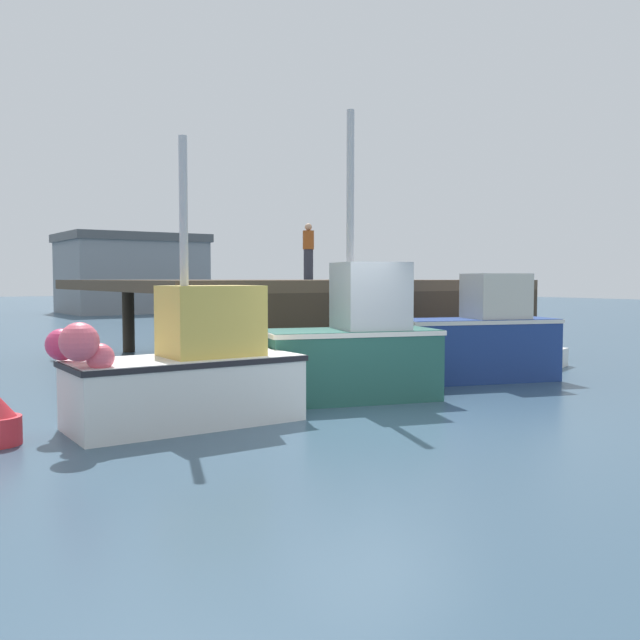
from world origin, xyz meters
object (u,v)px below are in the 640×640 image
at_px(fishing_boat_near_left, 185,371).
at_px(dockworker, 308,251).
at_px(fishing_boat_mid, 480,339).
at_px(fishing_boat_near_right, 354,346).
at_px(rowboat, 539,359).

xyz_separation_m(fishing_boat_near_left, dockworker, (7.63, 8.40, 2.15)).
xyz_separation_m(fishing_boat_near_left, fishing_boat_mid, (6.85, 0.70, 0.08)).
relative_size(fishing_boat_near_left, dockworker, 2.44).
relative_size(fishing_boat_near_right, dockworker, 2.94).
bearing_deg(fishing_boat_mid, dockworker, 84.19).
distance_m(fishing_boat_near_right, rowboat, 6.23).
relative_size(fishing_boat_near_right, rowboat, 2.37).
xyz_separation_m(fishing_boat_mid, dockworker, (0.78, 7.70, 2.07)).
bearing_deg(fishing_boat_near_left, rowboat, 7.43).
bearing_deg(rowboat, fishing_boat_near_left, -172.57).
distance_m(fishing_boat_near_left, rowboat, 9.52).
height_order(fishing_boat_near_left, fishing_boat_near_right, fishing_boat_near_right).
xyz_separation_m(fishing_boat_near_right, dockworker, (4.33, 8.07, 2.00)).
bearing_deg(fishing_boat_near_left, fishing_boat_mid, 5.80).
bearing_deg(fishing_boat_near_right, fishing_boat_near_left, -174.37).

